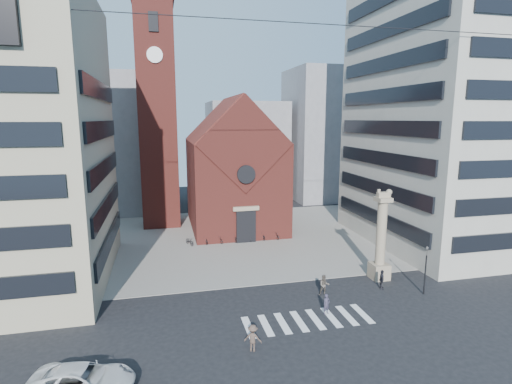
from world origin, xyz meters
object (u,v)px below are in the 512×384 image
(lion_column, at_px, (381,244))
(scooter_0, at_px, (189,241))
(pedestrian_0, at_px, (327,304))
(pedestrian_1, at_px, (324,285))
(traffic_light, at_px, (426,269))
(white_car, at_px, (82,381))
(pedestrian_2, at_px, (382,279))

(lion_column, relative_size, scooter_0, 4.80)
(scooter_0, bearing_deg, pedestrian_0, -87.34)
(lion_column, bearing_deg, pedestrian_1, -161.35)
(lion_column, height_order, traffic_light, lion_column)
(lion_column, height_order, pedestrian_0, lion_column)
(lion_column, xyz_separation_m, scooter_0, (-16.86, 14.41, -2.93))
(white_car, bearing_deg, traffic_light, -63.68)
(lion_column, relative_size, pedestrian_0, 5.33)
(white_car, relative_size, pedestrian_2, 3.22)
(pedestrian_0, bearing_deg, pedestrian_2, 8.35)
(lion_column, bearing_deg, pedestrian_2, -114.98)
(lion_column, relative_size, white_car, 1.54)
(white_car, bearing_deg, pedestrian_2, -57.88)
(lion_column, relative_size, traffic_light, 2.02)
(white_car, distance_m, scooter_0, 26.35)
(white_car, relative_size, pedestrian_0, 3.47)
(white_car, bearing_deg, pedestrian_1, -52.46)
(pedestrian_2, bearing_deg, pedestrian_1, 112.99)
(traffic_light, relative_size, scooter_0, 2.38)
(white_car, distance_m, pedestrian_0, 17.63)
(pedestrian_0, distance_m, pedestrian_2, 7.40)
(white_car, height_order, pedestrian_0, pedestrian_0)
(pedestrian_0, xyz_separation_m, pedestrian_1, (1.15, 3.19, 0.10))
(lion_column, xyz_separation_m, traffic_light, (1.99, -4.00, -1.17))
(traffic_light, bearing_deg, lion_column, 116.46)
(lion_column, distance_m, traffic_light, 4.62)
(traffic_light, xyz_separation_m, scooter_0, (-18.85, 18.41, -1.76))
(pedestrian_1, relative_size, scooter_0, 1.01)
(white_car, distance_m, pedestrian_1, 19.88)
(pedestrian_2, bearing_deg, scooter_0, 66.33)
(pedestrian_2, distance_m, scooter_0, 22.94)
(lion_column, bearing_deg, scooter_0, 139.47)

